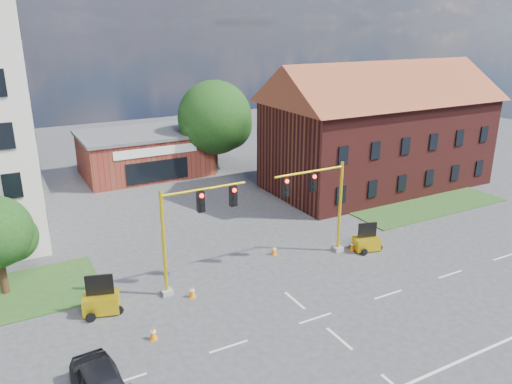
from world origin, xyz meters
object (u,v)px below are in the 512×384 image
trailer_west (101,301)px  trailer_east (366,242)px  signal_mast_west (191,225)px  signal_mast_east (320,200)px  pickup_white (331,196)px

trailer_west → trailer_east: 17.38m
signal_mast_west → trailer_east: bearing=-4.0°
trailer_east → signal_mast_west: bearing=-168.3°
signal_mast_west → trailer_west: signal_mast_west is taller
signal_mast_east → pickup_white: 10.40m
trailer_west → trailer_east: bearing=15.1°
signal_mast_east → trailer_west: 14.35m
trailer_west → pickup_white: (20.56, 7.51, 0.15)m
signal_mast_west → trailer_east: size_ratio=3.28×
pickup_white → trailer_east: bearing=151.9°
signal_mast_west → pickup_white: size_ratio=1.06×
signal_mast_west → pickup_white: bearing=25.9°
pickup_white → trailer_west: bearing=103.1°
signal_mast_east → trailer_west: bearing=-179.6°
trailer_east → pickup_white: 8.86m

